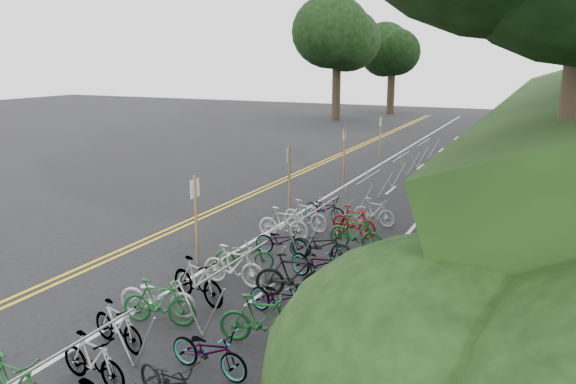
% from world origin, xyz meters
% --- Properties ---
extents(ground, '(120.00, 120.00, 0.00)m').
position_xyz_m(ground, '(0.00, 0.00, 0.00)').
color(ground, black).
rests_on(ground, ground).
extents(road_markings, '(7.47, 80.00, 0.01)m').
position_xyz_m(road_markings, '(0.63, 10.10, 0.00)').
color(road_markings, gold).
rests_on(road_markings, ground).
extents(red_curb, '(0.25, 28.00, 0.10)m').
position_xyz_m(red_curb, '(5.70, 12.00, 0.05)').
color(red_curb, maroon).
rests_on(red_curb, ground).
extents(bike_rack_front, '(1.12, 2.66, 1.12)m').
position_xyz_m(bike_rack_front, '(2.50, -1.15, 0.81)').
color(bike_rack_front, '#98999C').
rests_on(bike_rack_front, ground).
extents(bike_racks_rest, '(1.14, 23.00, 1.17)m').
position_xyz_m(bike_racks_rest, '(3.00, 13.00, 0.85)').
color(bike_racks_rest, '#98999C').
rests_on(bike_racks_rest, ground).
extents(signposts_rest, '(0.08, 18.40, 2.50)m').
position_xyz_m(signposts_rest, '(0.60, 14.00, 1.43)').
color(signposts_rest, brown).
rests_on(signposts_rest, ground).
extents(bike_front, '(0.98, 1.89, 0.95)m').
position_xyz_m(bike_front, '(1.60, 1.99, 0.47)').
color(bike_front, '#9E9EA3').
rests_on(bike_front, ground).
extents(bike_valet, '(3.30, 15.48, 1.10)m').
position_xyz_m(bike_valet, '(3.00, 3.50, 0.48)').
color(bike_valet, '#144C1E').
rests_on(bike_valet, ground).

